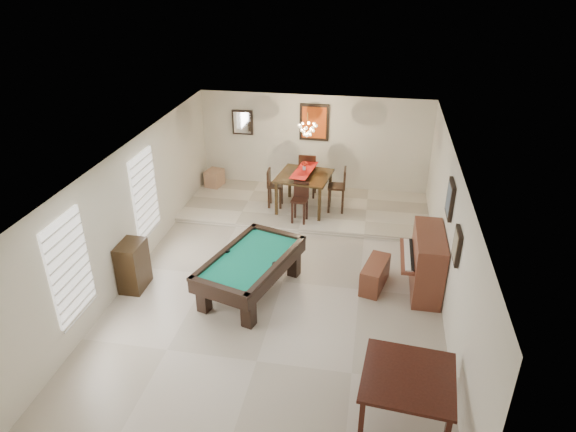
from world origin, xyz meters
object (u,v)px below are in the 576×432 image
(dining_table, at_px, (304,189))
(dining_chair_south, at_px, (300,203))
(upright_piano, at_px, (420,262))
(flower_vase, at_px, (304,166))
(pool_table, at_px, (251,275))
(corner_bench, at_px, (214,178))
(dining_chair_west, at_px, (275,188))
(dining_chair_north, at_px, (308,174))
(square_table, at_px, (406,399))
(dining_chair_east, at_px, (336,190))
(apothecary_chest, at_px, (133,266))
(chandelier, at_px, (308,125))
(piano_bench, at_px, (375,275))

(dining_table, bearing_deg, dining_chair_south, -89.52)
(upright_piano, relative_size, flower_vase, 6.60)
(pool_table, height_order, dining_table, dining_table)
(corner_bench, bearing_deg, dining_chair_west, -27.21)
(dining_chair_south, bearing_deg, dining_chair_north, 95.46)
(square_table, bearing_deg, dining_chair_east, 103.80)
(apothecary_chest, bearing_deg, flower_vase, 53.91)
(dining_table, bearing_deg, upright_piano, -47.29)
(apothecary_chest, relative_size, corner_bench, 1.98)
(apothecary_chest, bearing_deg, dining_table, 53.91)
(apothecary_chest, distance_m, chandelier, 5.05)
(piano_bench, xyz_separation_m, dining_chair_east, (-1.02, 2.93, 0.41))
(chandelier, bearing_deg, corner_bench, 162.25)
(flower_vase, bearing_deg, square_table, -69.39)
(dining_chair_north, distance_m, corner_bench, 2.61)
(apothecary_chest, xyz_separation_m, dining_chair_south, (2.73, 3.03, 0.12))
(dining_chair_east, bearing_deg, chandelier, -100.41)
(pool_table, height_order, upright_piano, upright_piano)
(pool_table, distance_m, dining_chair_north, 4.31)
(upright_piano, relative_size, chandelier, 2.40)
(dining_chair_south, xyz_separation_m, dining_chair_north, (-0.02, 1.48, 0.11))
(pool_table, distance_m, chandelier, 4.09)
(dining_table, bearing_deg, dining_chair_east, 1.39)
(dining_chair_east, relative_size, corner_bench, 2.28)
(dining_chair_north, height_order, chandelier, chandelier)
(pool_table, distance_m, apothecary_chest, 2.26)
(dining_chair_south, bearing_deg, upright_piano, -34.46)
(flower_vase, distance_m, corner_bench, 2.91)
(dining_table, xyz_separation_m, chandelier, (0.04, 0.13, 1.58))
(flower_vase, height_order, dining_chair_east, flower_vase)
(piano_bench, relative_size, dining_table, 0.77)
(dining_chair_west, height_order, chandelier, chandelier)
(dining_table, xyz_separation_m, dining_chair_west, (-0.71, 0.00, -0.02))
(upright_piano, distance_m, dining_table, 3.86)
(dining_chair_north, xyz_separation_m, dining_chair_east, (0.80, -0.76, -0.03))
(square_table, bearing_deg, pool_table, 136.78)
(dining_chair_north, xyz_separation_m, chandelier, (0.06, -0.65, 1.50))
(flower_vase, height_order, chandelier, chandelier)
(dining_table, height_order, dining_chair_west, dining_table)
(apothecary_chest, relative_size, dining_chair_east, 0.87)
(dining_table, bearing_deg, piano_bench, -58.00)
(upright_piano, bearing_deg, corner_bench, 143.86)
(dining_chair_west, distance_m, chandelier, 1.77)
(piano_bench, relative_size, flower_vase, 4.28)
(dining_table, relative_size, corner_bench, 2.52)
(upright_piano, bearing_deg, dining_chair_north, 126.06)
(pool_table, height_order, flower_vase, flower_vase)
(flower_vase, height_order, dining_chair_south, flower_vase)
(dining_chair_west, bearing_deg, square_table, -157.08)
(pool_table, bearing_deg, dining_table, 99.06)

